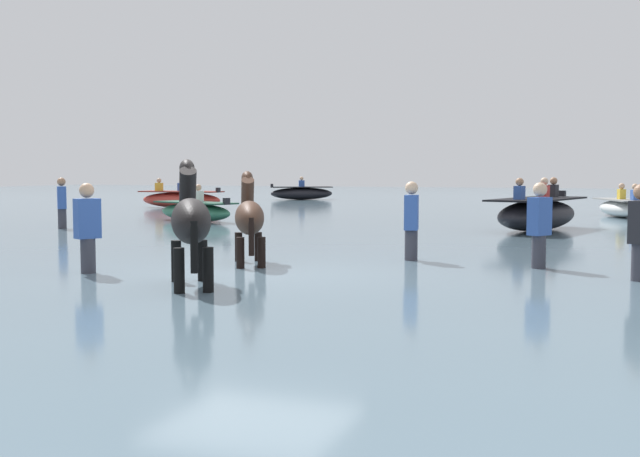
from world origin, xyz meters
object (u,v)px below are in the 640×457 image
at_px(boat_distant_west, 195,211).
at_px(person_onlooker_right, 88,239).
at_px(person_spectator_far, 640,245).
at_px(horse_trailing_black, 191,224).
at_px(person_wading_close, 539,236).
at_px(boat_distant_east, 622,208).
at_px(person_wading_mid, 62,209).
at_px(horse_lead_dark_bay, 249,220).
at_px(boat_near_port, 302,193).
at_px(person_onlooker_left, 411,231).
at_px(boat_near_starboard, 181,199).
at_px(boat_mid_outer, 538,214).

distance_m(boat_distant_west, person_onlooker_right, 10.84).
bearing_deg(person_spectator_far, boat_distant_west, 143.10).
distance_m(horse_trailing_black, person_wading_close, 4.98).
bearing_deg(boat_distant_east, person_onlooker_right, -113.27).
relative_size(horse_trailing_black, person_wading_mid, 1.19).
height_order(horse_lead_dark_bay, person_onlooker_right, horse_lead_dark_bay).
xyz_separation_m(boat_near_port, person_onlooker_left, (10.95, -22.89, 0.15)).
relative_size(person_spectator_far, person_onlooker_left, 1.00).
xyz_separation_m(person_wading_mid, person_onlooker_right, (5.71, -6.61, 0.00)).
bearing_deg(boat_near_port, person_onlooker_left, -64.45).
bearing_deg(boat_near_starboard, person_wading_mid, -75.19).
bearing_deg(boat_mid_outer, person_onlooker_right, -117.02).
distance_m(boat_distant_west, person_onlooker_left, 10.50).
relative_size(boat_distant_east, boat_near_port, 0.97).
relative_size(boat_distant_east, person_wading_close, 1.85).
xyz_separation_m(horse_trailing_black, boat_distant_east, (5.07, 16.77, -0.46)).
xyz_separation_m(horse_trailing_black, person_onlooker_left, (1.85, 3.57, -0.28)).
height_order(person_wading_close, person_onlooker_left, same).
bearing_deg(person_onlooker_right, boat_near_port, 105.52).
bearing_deg(boat_distant_west, boat_mid_outer, -0.82).
relative_size(boat_near_starboard, person_onlooker_right, 2.00).
xyz_separation_m(horse_trailing_black, person_spectator_far, (5.09, 2.34, -0.28)).
bearing_deg(person_onlooker_left, boat_near_starboard, 131.54).
distance_m(boat_mid_outer, person_wading_mid, 11.28).
height_order(boat_near_starboard, person_onlooker_right, person_onlooker_right).
xyz_separation_m(horse_lead_dark_bay, horse_trailing_black, (0.29, -2.25, 0.09)).
bearing_deg(boat_distant_west, boat_near_port, 101.30).
distance_m(boat_near_starboard, person_onlooker_left, 18.29).
height_order(person_spectator_far, person_wading_close, same).
bearing_deg(boat_mid_outer, person_wading_close, -85.06).
bearing_deg(horse_trailing_black, horse_lead_dark_bay, 97.48).
bearing_deg(horse_trailing_black, boat_near_port, 108.98).
height_order(boat_distant_west, person_wading_close, person_wading_close).
bearing_deg(boat_near_starboard, horse_trailing_black, -59.21).
height_order(boat_near_starboard, boat_near_port, boat_near_starboard).
height_order(boat_near_port, person_wading_mid, person_wading_mid).
bearing_deg(boat_distant_west, boat_near_starboard, 123.21).
bearing_deg(person_wading_mid, person_spectator_far, -20.79).
distance_m(person_wading_mid, person_spectator_far, 13.59).
distance_m(boat_distant_east, person_wading_mid, 15.92).
height_order(person_onlooker_right, person_spectator_far, same).
height_order(horse_trailing_black, boat_distant_east, horse_trailing_black).
relative_size(boat_mid_outer, person_wading_mid, 2.35).
bearing_deg(person_onlooker_right, boat_near_starboard, 116.63).
distance_m(boat_near_port, person_onlooker_right, 26.89).
height_order(horse_trailing_black, person_onlooker_right, horse_trailing_black).
height_order(boat_distant_east, person_wading_close, person_wading_close).
xyz_separation_m(horse_trailing_black, boat_near_starboard, (-10.28, 17.26, -0.42)).
distance_m(boat_near_starboard, person_spectator_far, 21.42).
height_order(horse_lead_dark_bay, person_wading_close, horse_lead_dark_bay).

